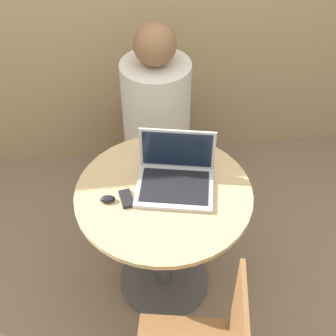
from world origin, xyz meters
TOP-DOWN VIEW (x-y plane):
  - ground_plane at (0.00, 0.00)m, footprint 12.00×12.00m
  - round_table at (0.00, 0.00)m, footprint 0.82×0.82m
  - laptop at (0.06, 0.05)m, footprint 0.40×0.34m
  - cell_phone at (-0.17, -0.03)m, footprint 0.07×0.11m
  - computer_mouse at (-0.26, -0.03)m, footprint 0.07×0.04m
  - person_seated at (0.04, 0.76)m, footprint 0.40×0.61m

SIDE VIEW (x-z plane):
  - ground_plane at x=0.00m, z-range 0.00..0.00m
  - person_seated at x=0.04m, z-range -0.11..1.10m
  - round_table at x=0.00m, z-range 0.17..0.89m
  - cell_phone at x=-0.17m, z-range 0.72..0.74m
  - computer_mouse at x=-0.26m, z-range 0.72..0.75m
  - laptop at x=0.06m, z-range 0.65..0.89m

